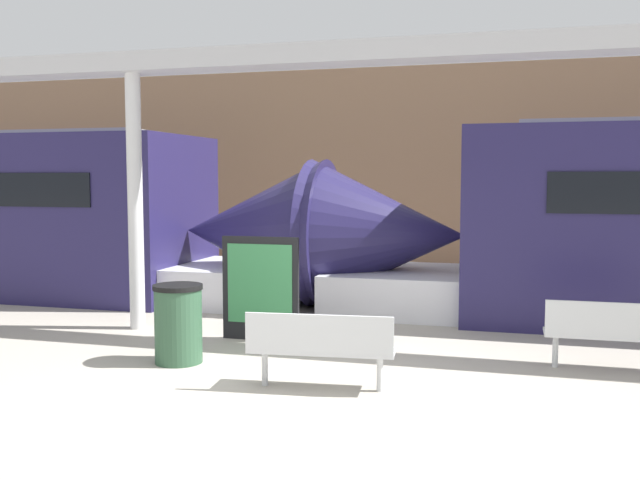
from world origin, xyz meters
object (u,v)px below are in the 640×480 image
(poster_board, at_px, (260,288))
(support_column_near, at_px, (135,203))
(bench_near, at_px, (320,345))
(trash_bin, at_px, (178,323))
(bench_far, at_px, (606,330))

(poster_board, relative_size, support_column_near, 0.38)
(bench_near, height_order, trash_bin, trash_bin)
(trash_bin, distance_m, support_column_near, 2.69)
(trash_bin, bearing_deg, bench_near, -18.34)
(bench_far, relative_size, trash_bin, 1.44)
(bench_near, xyz_separation_m, bench_far, (3.07, 1.62, -0.00))
(trash_bin, relative_size, poster_board, 0.66)
(bench_near, height_order, poster_board, poster_board)
(support_column_near, bearing_deg, bench_near, -33.53)
(bench_far, distance_m, poster_board, 4.56)
(support_column_near, bearing_deg, trash_bin, -47.68)
(poster_board, height_order, support_column_near, support_column_near)
(bench_far, xyz_separation_m, support_column_near, (-6.63, 0.73, 1.42))
(bench_near, distance_m, support_column_near, 4.50)
(poster_board, bearing_deg, support_column_near, 173.08)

